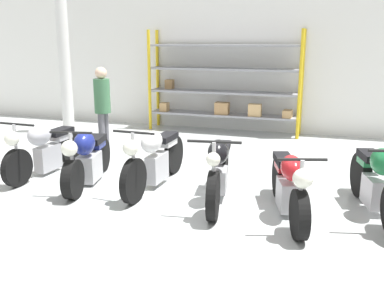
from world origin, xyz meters
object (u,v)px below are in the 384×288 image
(motorcycle_silver, at_px, (44,148))
(motorcycle_red, at_px, (289,185))
(shelving_rack, at_px, (224,84))
(motorcycle_black, at_px, (219,169))
(person_browsing, at_px, (102,103))
(motorcycle_green, at_px, (377,182))
(motorcycle_blue, at_px, (88,158))
(motorcycle_white, at_px, (155,157))

(motorcycle_silver, xyz_separation_m, motorcycle_red, (4.19, -0.56, -0.04))
(shelving_rack, xyz_separation_m, motorcycle_black, (1.09, -4.70, -0.73))
(motorcycle_silver, height_order, person_browsing, person_browsing)
(shelving_rack, height_order, motorcycle_green, shelving_rack)
(motorcycle_green, relative_size, person_browsing, 1.13)
(motorcycle_black, distance_m, motorcycle_green, 2.13)
(shelving_rack, height_order, motorcycle_silver, shelving_rack)
(motorcycle_blue, bearing_deg, motorcycle_red, 72.02)
(motorcycle_blue, height_order, motorcycle_white, motorcycle_white)
(motorcycle_white, xyz_separation_m, person_browsing, (-1.77, 1.54, 0.56))
(motorcycle_blue, xyz_separation_m, motorcycle_white, (1.09, 0.20, 0.06))
(motorcycle_white, bearing_deg, motorcycle_green, 89.79)
(motorcycle_blue, distance_m, motorcycle_green, 4.31)
(shelving_rack, bearing_deg, motorcycle_silver, -115.33)
(motorcycle_red, bearing_deg, motorcycle_white, -120.07)
(motorcycle_white, relative_size, person_browsing, 1.24)
(motorcycle_blue, height_order, motorcycle_red, motorcycle_blue)
(motorcycle_silver, xyz_separation_m, motorcycle_blue, (0.98, -0.23, -0.05))
(shelving_rack, relative_size, motorcycle_black, 1.86)
(motorcycle_white, height_order, person_browsing, person_browsing)
(motorcycle_white, xyz_separation_m, motorcycle_green, (3.22, -0.12, -0.03))
(person_browsing, bearing_deg, motorcycle_green, 157.89)
(motorcycle_red, bearing_deg, motorcycle_blue, -111.88)
(shelving_rack, distance_m, motorcycle_green, 5.61)
(shelving_rack, bearing_deg, motorcycle_green, -54.74)
(motorcycle_silver, bearing_deg, shelving_rack, 156.56)
(motorcycle_silver, height_order, motorcycle_black, motorcycle_black)
(person_browsing, bearing_deg, motorcycle_black, 143.91)
(motorcycle_white, relative_size, motorcycle_green, 1.10)
(motorcycle_red, bearing_deg, motorcycle_black, -119.97)
(motorcycle_black, height_order, person_browsing, person_browsing)
(motorcycle_white, xyz_separation_m, motorcycle_red, (2.12, -0.53, -0.05))
(motorcycle_green, bearing_deg, motorcycle_blue, -102.24)
(person_browsing, bearing_deg, shelving_rack, -125.39)
(motorcycle_black, bearing_deg, person_browsing, -131.02)
(motorcycle_green, bearing_deg, motorcycle_white, -105.45)
(motorcycle_white, distance_m, motorcycle_black, 1.14)
(motorcycle_white, height_order, motorcycle_green, motorcycle_green)
(motorcycle_black, height_order, motorcycle_green, motorcycle_green)
(motorcycle_silver, distance_m, motorcycle_red, 4.23)
(motorcycle_silver, distance_m, motorcycle_black, 3.19)
(motorcycle_green, bearing_deg, shelving_rack, -158.13)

